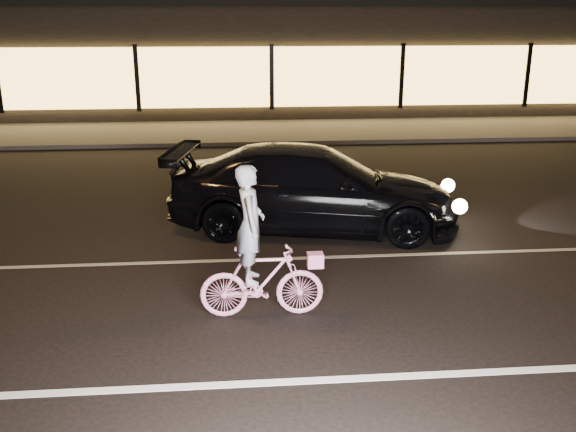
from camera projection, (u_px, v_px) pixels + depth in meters
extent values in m
plane|color=black|center=(347.00, 314.00, 8.13)|extent=(90.00, 90.00, 0.00)
cube|color=silver|center=(372.00, 378.00, 6.70)|extent=(60.00, 0.12, 0.01)
cube|color=gray|center=(325.00, 257.00, 10.03)|extent=(60.00, 0.10, 0.01)
cube|color=#383533|center=(276.00, 132.00, 20.46)|extent=(30.00, 4.00, 0.12)
cube|color=black|center=(265.00, 57.00, 25.58)|extent=(25.00, 8.00, 4.00)
cube|color=black|center=(264.00, 3.00, 24.97)|extent=(25.40, 8.40, 0.30)
cube|color=#F6BB56|center=(272.00, 77.00, 21.81)|extent=(23.00, 0.15, 2.00)
cube|color=black|center=(137.00, 78.00, 21.35)|extent=(0.15, 0.08, 2.20)
cube|color=black|center=(272.00, 77.00, 21.73)|extent=(0.15, 0.08, 2.20)
cube|color=black|center=(402.00, 76.00, 22.11)|extent=(0.15, 0.08, 2.20)
cube|color=black|center=(527.00, 75.00, 22.48)|extent=(0.15, 0.08, 2.20)
imported|color=#F42F84|center=(262.00, 281.00, 7.96)|extent=(1.55, 0.44, 0.93)
imported|color=white|center=(250.00, 224.00, 7.72)|extent=(0.35, 0.53, 1.46)
cube|color=pink|center=(315.00, 260.00, 7.94)|extent=(0.20, 0.16, 0.18)
imported|color=black|center=(313.00, 188.00, 11.20)|extent=(5.31, 2.92, 1.46)
sphere|color=#FFF2BF|center=(448.00, 185.00, 11.63)|extent=(0.24, 0.24, 0.24)
sphere|color=#FFF2BF|center=(460.00, 206.00, 10.36)|extent=(0.24, 0.24, 0.24)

